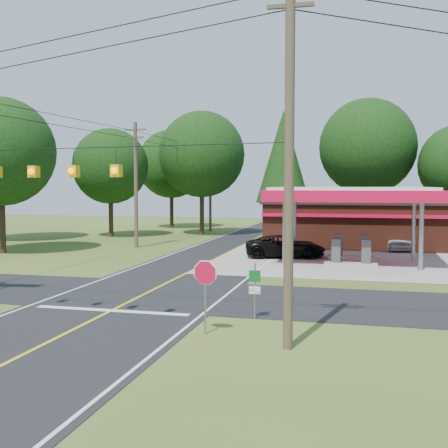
% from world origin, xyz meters
% --- Properties ---
extents(ground, '(120.00, 120.00, 0.00)m').
position_xyz_m(ground, '(0.00, 0.00, 0.00)').
color(ground, '#3B551E').
rests_on(ground, ground).
extents(main_highway, '(8.00, 120.00, 0.02)m').
position_xyz_m(main_highway, '(0.00, 0.00, 0.01)').
color(main_highway, black).
rests_on(main_highway, ground).
extents(cross_road, '(70.00, 7.00, 0.02)m').
position_xyz_m(cross_road, '(0.00, 0.00, 0.01)').
color(cross_road, black).
rests_on(cross_road, ground).
extents(lane_center_yellow, '(0.15, 110.00, 0.00)m').
position_xyz_m(lane_center_yellow, '(0.00, 0.00, 0.03)').
color(lane_center_yellow, yellow).
rests_on(lane_center_yellow, main_highway).
extents(gas_canopy, '(10.60, 7.40, 4.88)m').
position_xyz_m(gas_canopy, '(9.00, 13.00, 4.27)').
color(gas_canopy, gray).
rests_on(gas_canopy, ground).
extents(convenience_store, '(16.40, 7.55, 3.80)m').
position_xyz_m(convenience_store, '(10.00, 22.98, 1.92)').
color(convenience_store, '#5C271A').
rests_on(convenience_store, ground).
extents(utility_pole_near_right, '(1.80, 0.30, 11.50)m').
position_xyz_m(utility_pole_near_right, '(7.50, -7.00, 5.96)').
color(utility_pole_near_right, '#473828').
rests_on(utility_pole_near_right, ground).
extents(utility_pole_far_left, '(1.80, 0.30, 10.00)m').
position_xyz_m(utility_pole_far_left, '(-8.00, 18.00, 5.20)').
color(utility_pole_far_left, '#473828').
rests_on(utility_pole_far_left, ground).
extents(utility_pole_north, '(0.30, 0.30, 9.50)m').
position_xyz_m(utility_pole_north, '(-6.50, 35.00, 4.75)').
color(utility_pole_north, '#473828').
rests_on(utility_pole_north, ground).
extents(overhead_beacons, '(17.04, 2.04, 1.03)m').
position_xyz_m(overhead_beacons, '(-1.00, -6.00, 6.21)').
color(overhead_beacons, black).
rests_on(overhead_beacons, ground).
extents(treeline_backdrop, '(70.27, 51.59, 13.30)m').
position_xyz_m(treeline_backdrop, '(0.82, 24.01, 7.49)').
color(treeline_backdrop, '#332316').
rests_on(treeline_backdrop, ground).
extents(suv_car, '(6.45, 6.45, 1.53)m').
position_xyz_m(suv_car, '(4.50, 14.50, 0.77)').
color(suv_car, black).
rests_on(suv_car, ground).
extents(sedan_car, '(5.63, 5.63, 1.57)m').
position_xyz_m(sedan_car, '(12.00, 21.00, 0.78)').
color(sedan_car, silver).
rests_on(sedan_car, ground).
extents(octagonal_stop_sign, '(0.87, 0.17, 2.54)m').
position_xyz_m(octagonal_stop_sign, '(4.58, -6.01, 1.90)').
color(octagonal_stop_sign, gray).
rests_on(octagonal_stop_sign, ground).
extents(route_sign_post, '(0.43, 0.10, 2.12)m').
position_xyz_m(route_sign_post, '(5.80, -3.52, 1.26)').
color(route_sign_post, gray).
rests_on(route_sign_post, ground).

